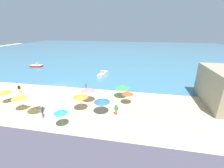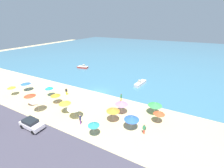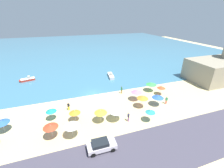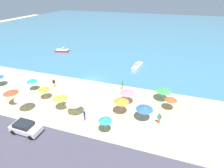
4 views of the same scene
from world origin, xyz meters
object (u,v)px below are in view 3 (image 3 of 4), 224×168
(beach_umbrella_7, at_px, (137,91))
(beach_umbrella_13, at_px, (75,112))
(beach_umbrella_1, at_px, (116,110))
(bather_1, at_px, (122,89))
(bather_0, at_px, (128,116))
(bather_3, at_px, (166,100))
(beach_umbrella_3, at_px, (51,110))
(beach_umbrella_6, at_px, (158,97))
(harbor_fortress, at_px, (223,64))
(parked_car_0, at_px, (101,145))
(beach_umbrella_11, at_px, (1,122))
(skiff_nearshore, at_px, (111,76))
(beach_umbrella_9, at_px, (143,97))
(bather_2, at_px, (68,106))
(beach_umbrella_2, at_px, (161,87))
(skiff_offshore, at_px, (28,79))
(beach_umbrella_8, at_px, (151,84))
(beach_umbrella_12, at_px, (150,111))
(beach_umbrella_5, at_px, (101,112))
(beach_umbrella_4, at_px, (50,126))
(beach_umbrella_0, at_px, (72,125))

(beach_umbrella_7, height_order, beach_umbrella_13, beach_umbrella_7)
(beach_umbrella_1, distance_m, bather_1, 10.04)
(bather_0, height_order, bather_3, bather_0)
(beach_umbrella_3, height_order, beach_umbrella_6, beach_umbrella_3)
(beach_umbrella_6, distance_m, harbor_fortress, 25.97)
(parked_car_0, bearing_deg, beach_umbrella_11, 148.33)
(beach_umbrella_11, xyz_separation_m, skiff_nearshore, (23.16, 16.13, -1.36))
(beach_umbrella_9, height_order, bather_2, beach_umbrella_9)
(beach_umbrella_11, bearing_deg, beach_umbrella_2, 4.36)
(skiff_offshore, xyz_separation_m, harbor_fortress, (52.23, -16.25, 4.00))
(bather_0, distance_m, bather_3, 10.13)
(beach_umbrella_6, xyz_separation_m, bather_2, (-17.24, 4.04, -1.06))
(beach_umbrella_8, height_order, beach_umbrella_12, beach_umbrella_8)
(beach_umbrella_1, distance_m, beach_umbrella_8, 14.08)
(beach_umbrella_12, height_order, parked_car_0, beach_umbrella_12)
(beach_umbrella_5, xyz_separation_m, beach_umbrella_6, (12.22, 1.41, -0.09))
(beach_umbrella_4, height_order, beach_umbrella_8, beach_umbrella_4)
(beach_umbrella_8, distance_m, bather_3, 6.11)
(beach_umbrella_3, height_order, parked_car_0, beach_umbrella_3)
(beach_umbrella_8, relative_size, harbor_fortress, 0.16)
(beach_umbrella_1, xyz_separation_m, beach_umbrella_11, (-17.75, 3.07, -0.20))
(beach_umbrella_3, bearing_deg, bather_2, 35.77)
(beach_umbrella_9, height_order, parked_car_0, beach_umbrella_9)
(beach_umbrella_0, relative_size, bather_0, 1.46)
(skiff_offshore, relative_size, harbor_fortress, 0.27)
(beach_umbrella_4, bearing_deg, beach_umbrella_6, 7.69)
(beach_umbrella_3, distance_m, beach_umbrella_7, 17.08)
(beach_umbrella_0, relative_size, harbor_fortress, 0.17)
(beach_umbrella_3, height_order, bather_1, beach_umbrella_3)
(beach_umbrella_11, height_order, bather_0, beach_umbrella_11)
(beach_umbrella_5, distance_m, beach_umbrella_12, 8.42)
(beach_umbrella_7, bearing_deg, bather_1, 115.59)
(beach_umbrella_0, bearing_deg, bather_2, 90.70)
(beach_umbrella_13, relative_size, bather_2, 1.35)
(beach_umbrella_9, bearing_deg, beach_umbrella_2, 26.02)
(beach_umbrella_3, bearing_deg, beach_umbrella_1, -19.62)
(beach_umbrella_5, bearing_deg, beach_umbrella_11, 170.10)
(bather_3, bearing_deg, beach_umbrella_3, 174.63)
(beach_umbrella_13, distance_m, skiff_offshore, 24.71)
(beach_umbrella_5, relative_size, beach_umbrella_11, 1.03)
(bather_2, bearing_deg, beach_umbrella_9, -15.06)
(beach_umbrella_9, relative_size, bather_0, 1.45)
(beach_umbrella_4, height_order, beach_umbrella_11, beach_umbrella_4)
(beach_umbrella_5, relative_size, skiff_offshore, 0.57)
(beach_umbrella_13, bearing_deg, skiff_nearshore, 54.68)
(skiff_nearshore, bearing_deg, beach_umbrella_12, -89.95)
(beach_umbrella_0, xyz_separation_m, beach_umbrella_4, (-2.94, 0.74, -0.06))
(beach_umbrella_0, relative_size, bather_2, 1.58)
(bather_3, bearing_deg, beach_umbrella_2, 71.36)
(bather_0, bearing_deg, bather_2, 144.34)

